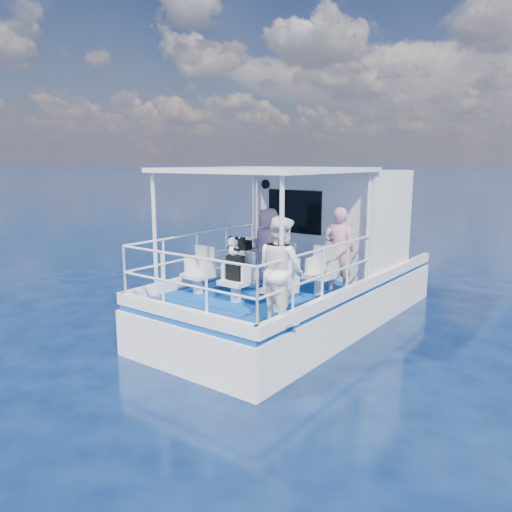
{
  "coord_description": "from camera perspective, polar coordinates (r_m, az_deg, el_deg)",
  "views": [
    {
      "loc": [
        5.31,
        -7.57,
        3.29
      ],
      "look_at": [
        -0.09,
        -0.4,
        1.58
      ],
      "focal_mm": 35.0,
      "sensor_mm": 36.0,
      "label": 1
    }
  ],
  "objects": [
    {
      "name": "passenger_stbd_aft",
      "position": [
        7.41,
        2.85,
        -1.58
      ],
      "size": [
        0.93,
        0.82,
        1.61
      ],
      "primitive_type": "imported",
      "rotation": [
        0.0,
        0.0,
        2.83
      ],
      "color": "white",
      "rests_on": "deck"
    },
    {
      "name": "canopy",
      "position": [
        9.08,
        1.24,
        9.82
      ],
      "size": [
        3.0,
        3.2,
        0.08
      ],
      "primitive_type": "cube",
      "color": "white",
      "rests_on": "cabin"
    },
    {
      "name": "railings",
      "position": [
        8.98,
        -0.21,
        -1.38
      ],
      "size": [
        2.84,
        3.59,
        1.0
      ],
      "primitive_type": null,
      "color": "white",
      "rests_on": "deck"
    },
    {
      "name": "seat_center_aft",
      "position": [
        8.65,
        -2.31,
        -3.97
      ],
      "size": [
        0.48,
        0.46,
        0.38
      ],
      "primitive_type": "cube",
      "color": "silver",
      "rests_on": "deck"
    },
    {
      "name": "seat_stbd_aft",
      "position": [
        8.13,
        2.62,
        -4.94
      ],
      "size": [
        0.48,
        0.46,
        0.38
      ],
      "primitive_type": "cube",
      "color": "silver",
      "rests_on": "deck"
    },
    {
      "name": "deck",
      "position": [
        10.37,
        5.07,
        -2.88
      ],
      "size": [
        2.9,
        6.9,
        0.1
      ],
      "primitive_type": "cube",
      "color": "#0A3D95",
      "rests_on": "hull"
    },
    {
      "name": "seat_stbd_fwd",
      "position": [
        9.2,
        7.21,
        -3.16
      ],
      "size": [
        0.48,
        0.46,
        0.38
      ],
      "primitive_type": "cube",
      "color": "silver",
      "rests_on": "deck"
    },
    {
      "name": "backpack_center",
      "position": [
        8.55,
        -2.38,
        -1.36
      ],
      "size": [
        0.29,
        0.16,
        0.43
      ],
      "primitive_type": "cube",
      "color": "black",
      "rests_on": "seat_center_aft"
    },
    {
      "name": "seat_port_aft",
      "position": [
        9.23,
        -6.65,
        -3.09
      ],
      "size": [
        0.48,
        0.46,
        0.38
      ],
      "primitive_type": "cube",
      "color": "silver",
      "rests_on": "deck"
    },
    {
      "name": "backpack_port",
      "position": [
        10.06,
        -1.56,
        0.56
      ],
      "size": [
        0.35,
        0.19,
        0.45
      ],
      "primitive_type": "cube",
      "color": "black",
      "rests_on": "seat_port_fwd"
    },
    {
      "name": "panda",
      "position": [
        8.47,
        -2.58,
        1.16
      ],
      "size": [
        0.22,
        0.18,
        0.33
      ],
      "primitive_type": null,
      "color": "white",
      "rests_on": "backpack_center"
    },
    {
      "name": "seat_port_fwd",
      "position": [
        10.18,
        -1.6,
        -1.71
      ],
      "size": [
        0.48,
        0.46,
        0.38
      ],
      "primitive_type": "cube",
      "color": "silver",
      "rests_on": "deck"
    },
    {
      "name": "cabin",
      "position": [
        11.28,
        8.68,
        4.08
      ],
      "size": [
        2.85,
        2.0,
        2.2
      ],
      "primitive_type": "cube",
      "color": "white",
      "rests_on": "deck"
    },
    {
      "name": "seat_center_fwd",
      "position": [
        9.66,
        2.58,
        -2.4
      ],
      "size": [
        0.48,
        0.46,
        0.38
      ],
      "primitive_type": "cube",
      "color": "silver",
      "rests_on": "deck"
    },
    {
      "name": "passenger_port_fwd",
      "position": [
        9.88,
        1.4,
        1.19
      ],
      "size": [
        0.58,
        0.44,
        1.49
      ],
      "primitive_type": "imported",
      "rotation": [
        0.0,
        0.0,
        3.07
      ],
      "color": "pink",
      "rests_on": "deck"
    },
    {
      "name": "ground",
      "position": [
        9.81,
        1.85,
        -8.83
      ],
      "size": [
        2000.0,
        2000.0,
        0.0
      ],
      "primitive_type": "plane",
      "color": "#071336",
      "rests_on": "ground"
    },
    {
      "name": "passenger_stbd_fwd",
      "position": [
        9.33,
        9.42,
        0.73
      ],
      "size": [
        0.67,
        0.54,
        1.57
      ],
      "primitive_type": "imported",
      "rotation": [
        0.0,
        0.0,
        3.47
      ],
      "color": "pink",
      "rests_on": "deck"
    },
    {
      "name": "canopy_posts",
      "position": [
        9.13,
        1.03,
        2.65
      ],
      "size": [
        2.77,
        2.97,
        2.2
      ],
      "color": "white",
      "rests_on": "deck"
    },
    {
      "name": "compact_camera",
      "position": [
        10.03,
        -1.54,
        2.01
      ],
      "size": [
        0.1,
        0.06,
        0.06
      ],
      "primitive_type": "cube",
      "color": "black",
      "rests_on": "backpack_port"
    },
    {
      "name": "hull",
      "position": [
        10.6,
        5.0,
        -7.35
      ],
      "size": [
        3.0,
        7.0,
        1.6
      ],
      "primitive_type": "cube",
      "color": "white",
      "rests_on": "ground"
    }
  ]
}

